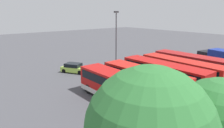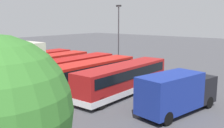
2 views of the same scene
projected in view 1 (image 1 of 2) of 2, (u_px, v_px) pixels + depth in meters
ground_plane at (108, 69)px, 34.17m from camera, size 140.00×140.00×0.00m
bus_single_deck_near_end at (193, 64)px, 30.30m from camera, size 2.74×12.09×2.95m
bus_single_deck_second at (182, 70)px, 27.56m from camera, size 2.67×11.61×2.95m
bus_single_deck_third at (164, 74)px, 25.78m from camera, size 2.75×11.61×2.95m
bus_single_deck_fourth at (144, 80)px, 23.23m from camera, size 2.85×10.88×2.95m
bus_single_deck_fifth at (118, 87)px, 21.23m from camera, size 2.62×10.56×2.95m
box_truck_blue at (222, 59)px, 33.12m from camera, size 3.82×7.83×3.20m
car_hatchback_silver at (74, 68)px, 31.96m from camera, size 3.52×4.30×1.43m
lamp_post_tall at (116, 38)px, 31.40m from camera, size 0.70×0.30×9.18m
waste_bin_yellow at (106, 65)px, 34.90m from camera, size 0.60×0.60×0.95m
tree_midright at (218, 124)px, 9.57m from camera, size 4.30×4.30×6.20m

